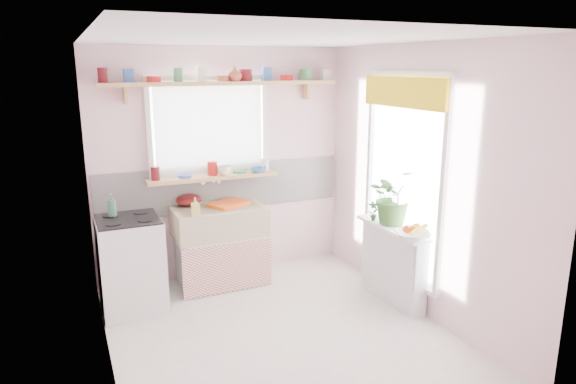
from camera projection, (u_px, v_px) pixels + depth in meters
name	position (u px, v px, depth m)	size (l,w,h in m)	color
room	(307.00, 160.00, 5.19)	(3.20, 3.20, 3.20)	white
sink_unit	(220.00, 245.00, 5.48)	(0.95, 0.65, 1.11)	white
cooker	(131.00, 264.00, 4.88)	(0.58, 0.58, 0.93)	white
radiator_ledge	(393.00, 262.00, 5.09)	(0.22, 0.95, 0.78)	white
windowsill	(213.00, 177.00, 5.47)	(1.40, 0.22, 0.04)	tan
pine_shelf	(224.00, 83.00, 5.29)	(2.52, 0.24, 0.04)	tan
shelf_crockery	(224.00, 76.00, 5.27)	(2.47, 0.11, 0.12)	#590F14
sill_crockery	(213.00, 170.00, 5.46)	(1.35, 0.11, 0.12)	#590F14
dish_tray	(229.00, 204.00, 5.44)	(0.38, 0.29, 0.04)	#EA5B14
colander	(189.00, 200.00, 5.44)	(0.27, 0.27, 0.12)	#510E0F
jade_plant	(394.00, 196.00, 5.02)	(0.50, 0.43, 0.55)	#366126
fruit_bowl	(413.00, 236.00, 4.60)	(0.31, 0.31, 0.08)	white
herb_pot	(373.00, 211.00, 5.16)	(0.11, 0.07, 0.20)	#245B24
soap_bottle_sink	(195.00, 207.00, 5.07)	(0.08, 0.08, 0.18)	#CFC95C
sill_cup	(224.00, 171.00, 5.45)	(0.13, 0.13, 0.10)	white
sill_bowl	(258.00, 170.00, 5.60)	(0.18, 0.18, 0.05)	#356CAC
shelf_vase	(235.00, 74.00, 5.25)	(0.14, 0.14, 0.15)	#A14331
cooker_bottle	(112.00, 205.00, 4.80)	(0.09, 0.09, 0.23)	#38714C
fruit	(413.00, 229.00, 4.60)	(0.20, 0.14, 0.10)	#E25413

